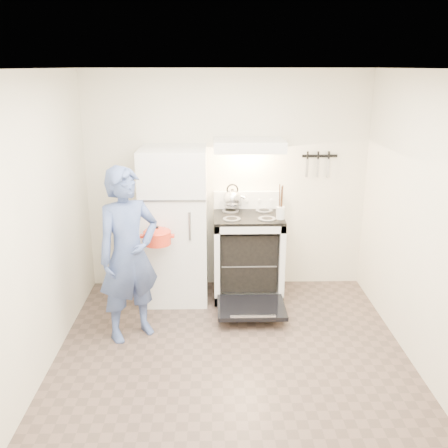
{
  "coord_description": "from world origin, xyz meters",
  "views": [
    {
      "loc": [
        -0.16,
        -3.78,
        2.52
      ],
      "look_at": [
        -0.05,
        1.0,
        1.0
      ],
      "focal_mm": 40.0,
      "sensor_mm": 36.0,
      "label": 1
    }
  ],
  "objects_px": {
    "stove_body": "(248,257)",
    "dutch_oven": "(157,238)",
    "person": "(129,255)",
    "tea_kettle": "(232,197)",
    "refrigerator": "(175,225)"
  },
  "relations": [
    {
      "from": "stove_body",
      "to": "dutch_oven",
      "type": "height_order",
      "value": "dutch_oven"
    },
    {
      "from": "stove_body",
      "to": "dutch_oven",
      "type": "bearing_deg",
      "value": -151.38
    },
    {
      "from": "person",
      "to": "stove_body",
      "type": "bearing_deg",
      "value": 2.59
    },
    {
      "from": "tea_kettle",
      "to": "person",
      "type": "distance_m",
      "value": 1.53
    },
    {
      "from": "stove_body",
      "to": "tea_kettle",
      "type": "relative_size",
      "value": 3.06
    },
    {
      "from": "tea_kettle",
      "to": "dutch_oven",
      "type": "xyz_separation_m",
      "value": [
        -0.78,
        -0.74,
        -0.23
      ]
    },
    {
      "from": "refrigerator",
      "to": "dutch_oven",
      "type": "distance_m",
      "value": 0.51
    },
    {
      "from": "tea_kettle",
      "to": "stove_body",
      "type": "bearing_deg",
      "value": -52.03
    },
    {
      "from": "stove_body",
      "to": "person",
      "type": "distance_m",
      "value": 1.53
    },
    {
      "from": "refrigerator",
      "to": "tea_kettle",
      "type": "distance_m",
      "value": 0.73
    },
    {
      "from": "stove_body",
      "to": "dutch_oven",
      "type": "xyz_separation_m",
      "value": [
        -0.95,
        -0.52,
        0.41
      ]
    },
    {
      "from": "refrigerator",
      "to": "dutch_oven",
      "type": "bearing_deg",
      "value": -105.91
    },
    {
      "from": "person",
      "to": "dutch_oven",
      "type": "distance_m",
      "value": 0.44
    },
    {
      "from": "refrigerator",
      "to": "dutch_oven",
      "type": "relative_size",
      "value": 4.94
    },
    {
      "from": "stove_body",
      "to": "person",
      "type": "xyz_separation_m",
      "value": [
        -1.18,
        -0.9,
        0.38
      ]
    }
  ]
}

